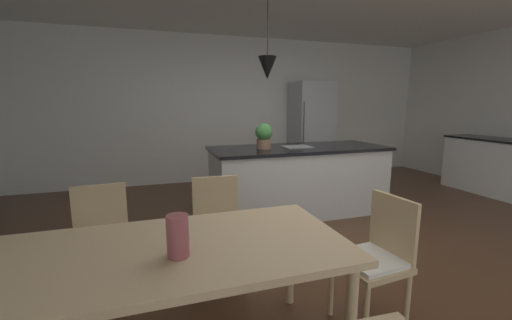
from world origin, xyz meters
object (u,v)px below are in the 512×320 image
(dining_table, at_px, (168,260))
(vase_on_dining_table, at_px, (178,236))
(kitchen_island, at_px, (298,179))
(potted_plant_on_island, at_px, (264,135))
(refrigerator, at_px, (311,131))
(chair_far_right, at_px, (218,227))
(chair_far_left, at_px, (102,241))
(chair_kitchen_end, at_px, (376,256))

(dining_table, distance_m, vase_on_dining_table, 0.21)
(kitchen_island, height_order, potted_plant_on_island, potted_plant_on_island)
(dining_table, distance_m, refrigerator, 5.03)
(chair_far_right, xyz_separation_m, kitchen_island, (1.38, 1.38, -0.01))
(chair_far_left, xyz_separation_m, chair_kitchen_end, (1.76, -0.82, 0.00))
(dining_table, distance_m, kitchen_island, 2.86)
(chair_kitchen_end, height_order, kitchen_island, kitchen_island)
(kitchen_island, distance_m, potted_plant_on_island, 0.79)
(kitchen_island, bearing_deg, vase_on_dining_table, -127.28)
(chair_kitchen_end, xyz_separation_m, kitchen_island, (0.49, 2.20, -0.01))
(refrigerator, relative_size, potted_plant_on_island, 5.81)
(kitchen_island, distance_m, refrigerator, 2.23)
(dining_table, bearing_deg, vase_on_dining_table, -65.99)
(refrigerator, bearing_deg, kitchen_island, -121.90)
(chair_kitchen_end, distance_m, potted_plant_on_island, 2.28)
(chair_kitchen_end, xyz_separation_m, refrigerator, (1.64, 4.05, 0.47))
(chair_far_right, height_order, kitchen_island, kitchen_island)
(chair_far_left, distance_m, chair_far_right, 0.87)
(chair_far_right, bearing_deg, chair_kitchen_end, -42.62)
(chair_far_left, xyz_separation_m, vase_on_dining_table, (0.48, -0.94, 0.36))
(vase_on_dining_table, bearing_deg, refrigerator, 55.02)
(potted_plant_on_island, bearing_deg, vase_on_dining_table, -118.63)
(refrigerator, distance_m, vase_on_dining_table, 5.08)
(dining_table, height_order, kitchen_island, kitchen_island)
(kitchen_island, relative_size, potted_plant_on_island, 7.26)
(vase_on_dining_table, bearing_deg, chair_far_left, 117.30)
(kitchen_island, xyz_separation_m, potted_plant_on_island, (-0.50, 0.00, 0.61))
(chair_far_right, distance_m, potted_plant_on_island, 1.74)
(potted_plant_on_island, xyz_separation_m, vase_on_dining_table, (-1.27, -2.32, -0.24))
(chair_far_right, bearing_deg, vase_on_dining_table, -112.16)
(chair_kitchen_end, bearing_deg, refrigerator, 67.95)
(potted_plant_on_island, bearing_deg, dining_table, -120.81)
(chair_far_left, height_order, chair_far_right, same)
(potted_plant_on_island, relative_size, vase_on_dining_table, 1.54)
(kitchen_island, xyz_separation_m, refrigerator, (1.15, 1.85, 0.48))
(kitchen_island, distance_m, vase_on_dining_table, 2.94)
(chair_far_left, bearing_deg, vase_on_dining_table, -62.70)
(dining_table, relative_size, vase_on_dining_table, 9.10)
(chair_kitchen_end, height_order, refrigerator, refrigerator)
(kitchen_island, bearing_deg, dining_table, -129.44)
(dining_table, relative_size, kitchen_island, 0.81)
(chair_far_right, relative_size, potted_plant_on_island, 2.69)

